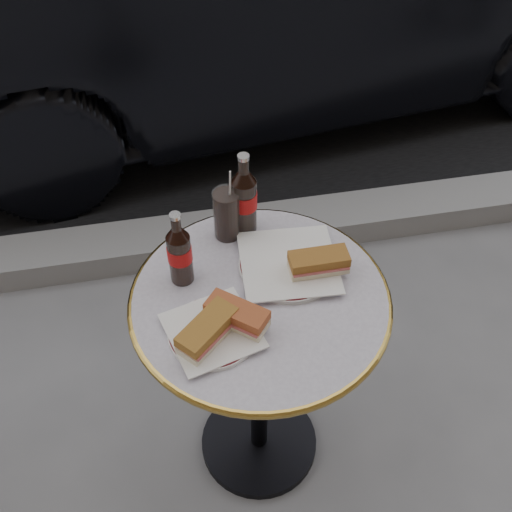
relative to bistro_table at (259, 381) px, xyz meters
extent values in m
plane|color=slate|center=(0.00, 0.00, -0.37)|extent=(80.00, 80.00, 0.00)
cube|color=gray|center=(0.00, 0.90, -0.32)|extent=(40.00, 0.20, 0.12)
cylinder|color=white|center=(-0.12, -0.09, 0.37)|extent=(0.22, 0.22, 0.01)
cylinder|color=silver|center=(0.09, 0.08, 0.37)|extent=(0.30, 0.30, 0.01)
cube|color=#976226|center=(-0.14, -0.10, 0.40)|extent=(0.16, 0.15, 0.05)
cube|color=#A54E2A|center=(-0.07, -0.07, 0.40)|extent=(0.15, 0.14, 0.05)
cube|color=#915B24|center=(0.15, 0.04, 0.40)|extent=(0.14, 0.07, 0.05)
cylinder|color=black|center=(-0.04, 0.22, 0.44)|extent=(0.07, 0.07, 0.14)
camera|label=1|loc=(-0.19, -0.94, 1.53)|focal=45.00mm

